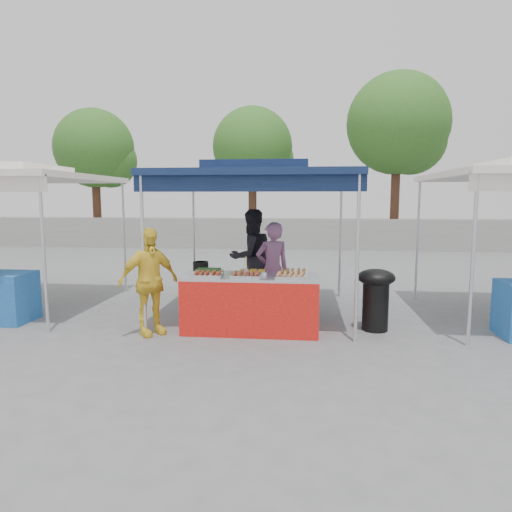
# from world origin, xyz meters

# --- Properties ---
(ground_plane) EXTENTS (80.00, 80.00, 0.00)m
(ground_plane) POSITION_xyz_m (0.00, 0.00, 0.00)
(ground_plane) COLOR slate
(back_wall) EXTENTS (40.00, 0.25, 1.20)m
(back_wall) POSITION_xyz_m (0.00, 11.00, 0.60)
(back_wall) COLOR gray
(back_wall) RESTS_ON ground_plane
(main_canopy) EXTENTS (3.20, 3.20, 2.57)m
(main_canopy) POSITION_xyz_m (0.00, 0.97, 2.37)
(main_canopy) COLOR silver
(main_canopy) RESTS_ON ground_plane
(tree_0) EXTENTS (3.48, 3.41, 5.86)m
(tree_0) POSITION_xyz_m (-8.25, 12.77, 4.01)
(tree_0) COLOR #482A1C
(tree_0) RESTS_ON ground_plane
(tree_1) EXTENTS (3.50, 3.44, 5.92)m
(tree_1) POSITION_xyz_m (-1.36, 13.35, 4.04)
(tree_1) COLOR #482A1C
(tree_1) RESTS_ON ground_plane
(tree_2) EXTENTS (4.10, 4.10, 7.04)m
(tree_2) POSITION_xyz_m (4.62, 12.77, 4.82)
(tree_2) COLOR #482A1C
(tree_2) RESTS_ON ground_plane
(vendor_table) EXTENTS (2.00, 0.80, 0.85)m
(vendor_table) POSITION_xyz_m (0.00, -0.10, 0.43)
(vendor_table) COLOR red
(vendor_table) RESTS_ON ground_plane
(food_tray_fl) EXTENTS (0.42, 0.30, 0.07)m
(food_tray_fl) POSITION_xyz_m (-0.60, -0.34, 0.88)
(food_tray_fl) COLOR silver
(food_tray_fl) RESTS_ON vendor_table
(food_tray_fm) EXTENTS (0.42, 0.30, 0.07)m
(food_tray_fm) POSITION_xyz_m (-0.05, -0.34, 0.88)
(food_tray_fm) COLOR silver
(food_tray_fm) RESTS_ON vendor_table
(food_tray_fr) EXTENTS (0.42, 0.30, 0.07)m
(food_tray_fr) POSITION_xyz_m (0.59, -0.34, 0.88)
(food_tray_fr) COLOR silver
(food_tray_fr) RESTS_ON vendor_table
(food_tray_bl) EXTENTS (0.42, 0.30, 0.07)m
(food_tray_bl) POSITION_xyz_m (-0.66, -0.02, 0.88)
(food_tray_bl) COLOR silver
(food_tray_bl) RESTS_ON vendor_table
(food_tray_bm) EXTENTS (0.42, 0.30, 0.07)m
(food_tray_bm) POSITION_xyz_m (0.02, 0.01, 0.88)
(food_tray_bm) COLOR silver
(food_tray_bm) RESTS_ON vendor_table
(food_tray_br) EXTENTS (0.42, 0.30, 0.07)m
(food_tray_br) POSITION_xyz_m (0.62, -0.02, 0.88)
(food_tray_br) COLOR silver
(food_tray_br) RESTS_ON vendor_table
(cooking_pot) EXTENTS (0.24, 0.24, 0.14)m
(cooking_pot) POSITION_xyz_m (-0.84, 0.26, 0.92)
(cooking_pot) COLOR black
(cooking_pot) RESTS_ON vendor_table
(skewer_cup) EXTENTS (0.09, 0.09, 0.11)m
(skewer_cup) POSITION_xyz_m (-0.06, -0.28, 0.91)
(skewer_cup) COLOR silver
(skewer_cup) RESTS_ON vendor_table
(wok_burner) EXTENTS (0.56, 0.56, 0.94)m
(wok_burner) POSITION_xyz_m (1.86, 0.14, 0.56)
(wok_burner) COLOR black
(wok_burner) RESTS_ON ground_plane
(crate_left) EXTENTS (0.54, 0.38, 0.32)m
(crate_left) POSITION_xyz_m (-0.51, 0.63, 0.16)
(crate_left) COLOR #1640B6
(crate_left) RESTS_ON ground_plane
(crate_right) EXTENTS (0.49, 0.34, 0.29)m
(crate_right) POSITION_xyz_m (0.38, 0.49, 0.15)
(crate_right) COLOR #1640B6
(crate_right) RESTS_ON ground_plane
(crate_stacked) EXTENTS (0.45, 0.32, 0.27)m
(crate_stacked) POSITION_xyz_m (0.38, 0.49, 0.43)
(crate_stacked) COLOR #1640B6
(crate_stacked) RESTS_ON crate_right
(vendor_woman) EXTENTS (0.69, 0.59, 1.60)m
(vendor_woman) POSITION_xyz_m (0.25, 0.82, 0.80)
(vendor_woman) COLOR #9A628F
(vendor_woman) RESTS_ON ground_plane
(helper_man) EXTENTS (1.10, 1.06, 1.79)m
(helper_man) POSITION_xyz_m (-0.20, 1.61, 0.89)
(helper_man) COLOR black
(helper_man) RESTS_ON ground_plane
(customer_person) EXTENTS (0.92, 0.93, 1.57)m
(customer_person) POSITION_xyz_m (-1.46, -0.43, 0.79)
(customer_person) COLOR yellow
(customer_person) RESTS_ON ground_plane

